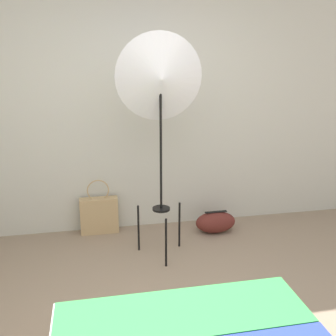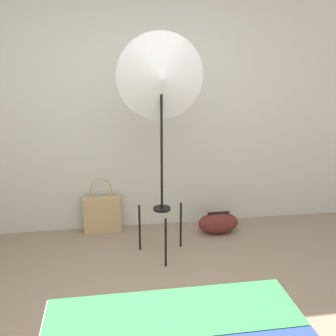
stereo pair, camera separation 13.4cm
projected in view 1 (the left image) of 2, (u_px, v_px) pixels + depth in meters
name	position (u px, v px, depth m)	size (l,w,h in m)	color
wall_back	(135.00, 108.00, 4.02)	(8.00, 0.05, 2.60)	beige
photo_umbrella	(161.00, 81.00, 3.29)	(0.76, 0.37, 2.02)	black
tote_bag	(99.00, 215.00, 4.14)	(0.39, 0.12, 0.59)	tan
duffel_bag	(216.00, 222.00, 4.17)	(0.43, 0.23, 0.24)	#5B231E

